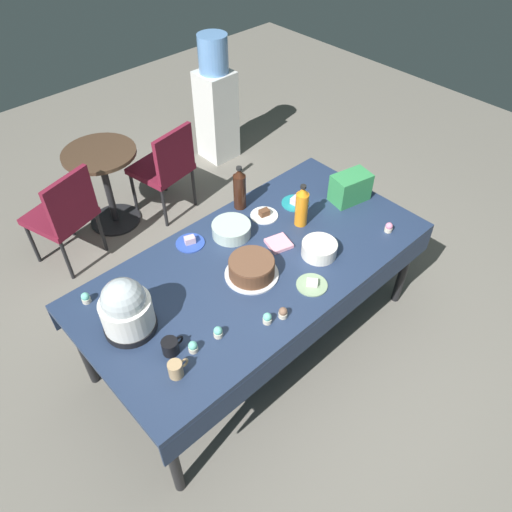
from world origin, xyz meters
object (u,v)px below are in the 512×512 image
Objects in this scene: cupcake_mint at (389,227)px; water_cooler at (216,103)px; soda_carton at (350,188)px; maroon_chair_left at (64,212)px; dessert_plate_sage at (312,284)px; cupcake_rose at (283,313)px; soda_bottle_cola at (240,189)px; ceramic_snack_bowl at (319,249)px; coffee_mug_tan at (176,369)px; glass_salad_bowl at (231,229)px; cupcake_vanilla at (86,298)px; cupcake_berry at (193,347)px; dessert_plate_cobalt at (190,242)px; maroon_chair_right at (166,165)px; potluck_table at (256,269)px; slow_cooker at (126,309)px; frosted_layer_cake at (252,268)px; coffee_mug_black at (171,346)px; cupcake_lemon at (218,332)px; cupcake_cocoa at (267,318)px; round_cafe_table at (104,175)px; dessert_plate_teal at (295,202)px; dessert_plate_white at (264,214)px.

cupcake_mint is 0.05× the size of water_cooler.
maroon_chair_left is at bearing 144.29° from soda_carton.
cupcake_rose reaches higher than dessert_plate_sage.
ceramic_snack_bowl is at bearing -86.56° from soda_bottle_cola.
dessert_plate_sage is 1.60× the size of coffee_mug_tan.
glass_salad_bowl is 3.72× the size of cupcake_vanilla.
glass_salad_bowl is at bearing 36.69° from cupcake_berry.
dessert_plate_cobalt is 0.22× the size of maroon_chair_right.
potluck_table is 0.73m from cupcake_berry.
slow_cooker is 0.40× the size of maroon_chair_left.
frosted_layer_cake is 2.55× the size of coffee_mug_black.
maroon_chair_right is at bearing 63.12° from cupcake_lemon.
potluck_table is 0.48m from cupcake_cocoa.
cupcake_lemon is at bearing -89.81° from maroon_chair_left.
soda_carton is at bearing 21.39° from cupcake_rose.
glass_salad_bowl is 1.99× the size of coffee_mug_black.
round_cafe_table is (0.04, 1.86, -0.31)m from frosted_layer_cake.
dessert_plate_teal is 1.71m from round_cafe_table.
maroon_chair_right is at bearing 97.43° from dessert_plate_teal.
round_cafe_table is at bearing 104.26° from soda_bottle_cola.
dessert_plate_cobalt is 2.73× the size of cupcake_lemon.
slow_cooker is at bearing -170.60° from dessert_plate_white.
cupcake_cocoa is (-0.60, -0.16, -0.01)m from ceramic_snack_bowl.
frosted_layer_cake is 1.75× the size of dessert_plate_cobalt.
soda_carton is 2.05m from water_cooler.
coffee_mug_tan is 2.27m from round_cafe_table.
soda_bottle_cola is (0.29, 0.47, 0.21)m from potluck_table.
dessert_plate_teal is at bearing 24.35° from cupcake_lemon.
soda_carton reaches higher than cupcake_berry.
cupcake_lemon is (-1.11, -0.50, 0.02)m from dessert_plate_teal.
maroon_chair_left reaches higher than glass_salad_bowl.
cupcake_lemon is at bearing -152.74° from potluck_table.
slow_cooker is (-0.83, 0.09, 0.22)m from potluck_table.
ceramic_snack_bowl is at bearing -79.34° from round_cafe_table.
coffee_mug_black reaches higher than dessert_plate_sage.
cupcake_mint reaches higher than round_cafe_table.
soda_bottle_cola is (-0.53, 0.85, 0.12)m from cupcake_mint.
maroon_chair_right is at bearing 80.97° from dessert_plate_sage.
water_cooler reaches higher than dessert_plate_teal.
ceramic_snack_bowl is 3.23× the size of cupcake_rose.
dessert_plate_white is 0.22× the size of maroon_chair_left.
glass_salad_bowl is 1.36× the size of dessert_plate_cobalt.
cupcake_cocoa and cupcake_rose have the same top height.
soda_bottle_cola is (0.96, 0.72, 0.12)m from cupcake_berry.
dessert_plate_teal is 1.04× the size of dessert_plate_sage.
round_cafe_table is at bearing 84.23° from cupcake_cocoa.
soda_carton is (1.09, -0.39, 0.09)m from dessert_plate_cobalt.
dessert_plate_white is 1.99m from water_cooler.
cupcake_vanilla reaches higher than round_cafe_table.
cupcake_lemon reaches higher than dessert_plate_cobalt.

